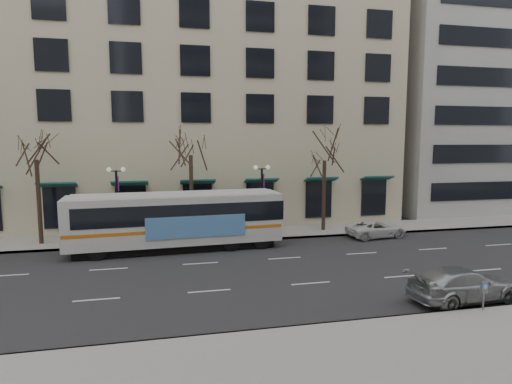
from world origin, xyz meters
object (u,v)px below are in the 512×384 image
object	(u,v)px
lamp_post_left	(117,201)
silver_car	(463,284)
lamp_post_right	(262,197)
tree_far_left	(35,145)
city_bus	(178,219)
white_pickup	(376,229)
pay_station	(484,290)
tree_far_right	(325,148)
tree_far_mid	(190,141)

from	to	relation	value
lamp_post_left	silver_car	distance (m)	21.23
lamp_post_left	lamp_post_right	xyz separation A→B (m)	(10.00, 0.00, 0.00)
tree_far_left	city_bus	size ratio (longest dim) A/B	0.61
lamp_post_left	lamp_post_right	size ratio (longest dim) A/B	1.00
tree_far_left	city_bus	bearing A→B (deg)	-18.65
white_pickup	pay_station	bearing A→B (deg)	162.60
tree_far_right	lamp_post_right	xyz separation A→B (m)	(-4.99, -0.60, -3.48)
pay_station	city_bus	bearing A→B (deg)	146.07
lamp_post_left	silver_car	bearing A→B (deg)	-41.83
tree_far_mid	lamp_post_right	world-z (taller)	tree_far_mid
tree_far_mid	silver_car	world-z (taller)	tree_far_mid
lamp_post_left	white_pickup	size ratio (longest dim) A/B	1.19
tree_far_left	pay_station	distance (m)	26.75
lamp_post_right	city_bus	xyz separation A→B (m)	(-6.12, -2.40, -0.95)
city_bus	lamp_post_right	bearing A→B (deg)	18.54
tree_far_left	white_pickup	size ratio (longest dim) A/B	1.91
tree_far_mid	silver_car	bearing A→B (deg)	-53.81
tree_far_left	silver_car	bearing A→B (deg)	-35.30
lamp_post_right	tree_far_mid	bearing A→B (deg)	173.17
tree_far_left	tree_far_right	xyz separation A→B (m)	(20.00, 0.00, -0.28)
lamp_post_right	pay_station	size ratio (longest dim) A/B	4.44
tree_far_right	lamp_post_left	world-z (taller)	tree_far_right
lamp_post_right	silver_car	distance (m)	15.36
lamp_post_right	white_pickup	world-z (taller)	lamp_post_right
silver_car	white_pickup	world-z (taller)	silver_car
lamp_post_left	lamp_post_right	bearing A→B (deg)	0.00
tree_far_left	city_bus	distance (m)	10.50
tree_far_left	white_pickup	world-z (taller)	tree_far_left
tree_far_left	tree_far_mid	size ratio (longest dim) A/B	0.98
lamp_post_right	white_pickup	xyz separation A→B (m)	(8.06, -2.00, -2.34)
city_bus	white_pickup	size ratio (longest dim) A/B	3.10
pay_station	tree_far_right	bearing A→B (deg)	106.41
tree_far_left	silver_car	xyz separation A→B (m)	(20.74, -14.68, -5.97)
tree_far_mid	pay_station	world-z (taller)	tree_far_mid
tree_far_mid	lamp_post_right	size ratio (longest dim) A/B	1.64
tree_far_mid	city_bus	distance (m)	5.86
tree_far_right	white_pickup	xyz separation A→B (m)	(3.06, -2.60, -5.81)
city_bus	pay_station	bearing A→B (deg)	-51.09
white_pickup	pay_station	distance (m)	13.73
lamp_post_left	pay_station	world-z (taller)	lamp_post_left
tree_far_left	lamp_post_left	size ratio (longest dim) A/B	1.60
tree_far_left	silver_car	size ratio (longest dim) A/B	1.65
tree_far_left	lamp_post_left	distance (m)	6.29
tree_far_right	pay_station	xyz separation A→B (m)	(0.59, -16.10, -5.42)
tree_far_mid	tree_far_right	distance (m)	10.01
lamp_post_right	pay_station	distance (m)	16.59
tree_far_mid	pay_station	xyz separation A→B (m)	(10.59, -16.10, -5.91)
tree_far_mid	lamp_post_left	distance (m)	6.40
lamp_post_right	white_pickup	size ratio (longest dim) A/B	1.19
lamp_post_left	pay_station	bearing A→B (deg)	-44.85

